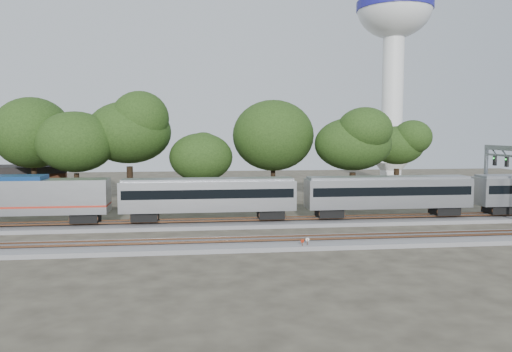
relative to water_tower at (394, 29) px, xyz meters
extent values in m
plane|color=#383328|center=(-35.29, -46.62, -29.59)|extent=(160.00, 160.00, 0.00)
cube|color=slate|center=(-35.29, -40.62, -29.39)|extent=(160.00, 5.00, 0.40)
cube|color=brown|center=(-35.29, -41.34, -28.93)|extent=(160.00, 0.08, 0.15)
cube|color=brown|center=(-35.29, -39.90, -28.93)|extent=(160.00, 0.08, 0.15)
cube|color=slate|center=(-35.29, -50.62, -29.39)|extent=(160.00, 5.00, 0.40)
cube|color=brown|center=(-35.29, -51.34, -28.93)|extent=(160.00, 0.08, 0.15)
cube|color=brown|center=(-35.29, -49.90, -28.93)|extent=(160.00, 0.08, 0.15)
cube|color=#B0B3B8|center=(-52.64, -40.62, -26.15)|extent=(11.27, 3.19, 3.51)
cube|color=#AD2A1A|center=(-53.92, -40.62, -27.05)|extent=(13.82, 3.23, 0.19)
cube|color=black|center=(-49.40, -40.62, -28.38)|extent=(2.76, 2.34, 0.96)
cube|color=#B0B3B8|center=(-36.64, -40.62, -26.31)|extent=(18.49, 3.19, 3.19)
cube|color=black|center=(-36.64, -40.62, -25.99)|extent=(17.86, 3.24, 0.96)
cube|color=gray|center=(-36.64, -40.62, -24.66)|extent=(18.07, 2.55, 0.37)
cube|color=black|center=(-43.34, -40.62, -28.38)|extent=(2.76, 2.34, 0.96)
cube|color=black|center=(-29.94, -40.62, -28.38)|extent=(2.76, 2.34, 0.96)
cube|color=#B0B3B8|center=(-16.71, -40.62, -26.31)|extent=(18.49, 3.19, 3.19)
cube|color=black|center=(-16.71, -40.62, -25.99)|extent=(17.86, 3.24, 0.96)
cube|color=gray|center=(-16.71, -40.62, -24.66)|extent=(18.07, 2.55, 0.37)
cube|color=black|center=(-23.40, -40.62, -28.38)|extent=(2.76, 2.34, 0.96)
cube|color=black|center=(-10.01, -40.62, -28.38)|extent=(2.76, 2.34, 0.96)
cube|color=black|center=(-3.47, -40.62, -28.38)|extent=(2.76, 2.34, 0.96)
cylinder|color=#512D19|center=(-29.05, -52.83, -29.15)|extent=(0.06, 0.06, 0.88)
cylinder|color=#AB200C|center=(-29.05, -52.83, -28.76)|extent=(0.31, 0.11, 0.31)
cylinder|color=#512D19|center=(-28.52, -52.46, -29.13)|extent=(0.06, 0.06, 0.92)
cylinder|color=silver|center=(-28.52, -52.46, -28.72)|extent=(0.32, 0.11, 0.33)
cube|color=#512D19|center=(-27.42, -52.30, -29.44)|extent=(0.51, 0.32, 0.30)
cylinder|color=silver|center=(0.00, 0.00, -15.32)|extent=(4.08, 4.08, 28.53)
cone|color=silver|center=(0.00, 0.00, -27.55)|extent=(6.52, 6.52, 4.08)
ellipsoid|color=silver|center=(0.00, 0.00, 4.29)|extent=(14.26, 14.26, 12.12)
cylinder|color=navy|center=(0.00, 0.00, 4.29)|extent=(14.43, 14.43, 1.63)
cube|color=gray|center=(-3.14, -37.32, -25.35)|extent=(0.33, 0.33, 8.49)
cube|color=gray|center=(-3.14, -40.62, -21.38)|extent=(0.38, 6.98, 0.57)
cube|color=gray|center=(-3.14, -40.62, -22.23)|extent=(0.24, 6.98, 0.24)
cube|color=black|center=(-3.42, -41.75, -22.89)|extent=(0.24, 0.47, 1.13)
cube|color=black|center=(-3.42, -39.49, -22.89)|extent=(0.24, 0.47, 1.13)
cube|color=brown|center=(-62.07, -18.96, -27.47)|extent=(11.96, 9.55, 4.24)
cube|color=black|center=(-62.07, -18.96, -24.87)|extent=(12.20, 9.79, 0.95)
cylinder|color=black|center=(-59.33, -24.52, -26.92)|extent=(0.70, 0.70, 5.33)
ellipsoid|color=black|center=(-59.33, -24.52, -19.68)|extent=(10.06, 10.06, 8.55)
cylinder|color=black|center=(-53.22, -27.47, -27.24)|extent=(0.70, 0.70, 4.71)
ellipsoid|color=black|center=(-53.22, -27.47, -20.84)|extent=(8.88, 8.88, 7.55)
cylinder|color=black|center=(-46.87, -24.78, -26.91)|extent=(0.70, 0.70, 5.36)
ellipsoid|color=black|center=(-46.87, -24.78, -19.63)|extent=(10.11, 10.11, 8.59)
cylinder|color=black|center=(-37.27, -26.87, -27.80)|extent=(0.70, 0.70, 3.58)
ellipsoid|color=black|center=(-37.27, -26.87, -22.94)|extent=(6.75, 6.75, 5.74)
cylinder|color=black|center=(-27.17, -24.46, -27.03)|extent=(0.70, 0.70, 5.12)
ellipsoid|color=black|center=(-27.17, -24.46, -20.07)|extent=(9.66, 9.66, 8.21)
cylinder|color=black|center=(-16.87, -28.37, -27.33)|extent=(0.70, 0.70, 4.52)
ellipsoid|color=black|center=(-16.87, -28.37, -21.19)|extent=(8.53, 8.53, 7.25)
cylinder|color=black|center=(-6.82, -19.17, -27.46)|extent=(0.70, 0.70, 4.27)
ellipsoid|color=black|center=(-6.82, -19.17, -21.66)|extent=(8.05, 8.05, 6.84)
camera|label=1|loc=(-37.93, -93.61, -19.48)|focal=35.00mm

